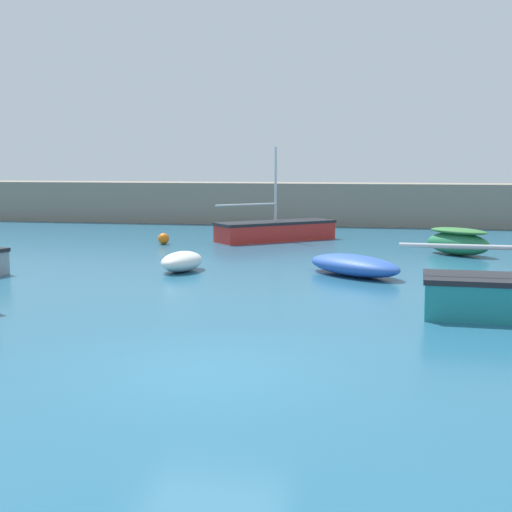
# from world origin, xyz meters

# --- Properties ---
(ground_plane) EXTENTS (120.00, 120.00, 0.20)m
(ground_plane) POSITION_xyz_m (0.00, 0.00, -0.10)
(ground_plane) COLOR #235B7A
(harbor_breakwater) EXTENTS (46.09, 2.93, 2.30)m
(harbor_breakwater) POSITION_xyz_m (0.00, 28.78, 1.15)
(harbor_breakwater) COLOR gray
(harbor_breakwater) RESTS_ON ground_plane
(dinghy_near_pier) EXTENTS (1.41, 2.08, 0.63)m
(dinghy_near_pier) POSITION_xyz_m (-3.71, 10.45, 0.32)
(dinghy_near_pier) COLOR white
(dinghy_near_pier) RESTS_ON ground_plane
(rowboat_white_midwater) EXTENTS (3.58, 3.32, 0.64)m
(rowboat_white_midwater) POSITION_xyz_m (1.73, 10.63, 0.32)
(rowboat_white_midwater) COLOR #2D56B7
(rowboat_white_midwater) RESTS_ON ground_plane
(sailboat_short_mast) EXTENTS (5.20, 4.79, 4.12)m
(sailboat_short_mast) POSITION_xyz_m (-2.30, 19.94, 0.44)
(sailboat_short_mast) COLOR red
(sailboat_short_mast) RESTS_ON ground_plane
(rowboat_with_red_cover) EXTENTS (2.77, 2.56, 1.02)m
(rowboat_with_red_cover) POSITION_xyz_m (5.25, 16.30, 0.51)
(rowboat_with_red_cover) COLOR #287A4C
(rowboat_with_red_cover) RESTS_ON ground_plane
(mooring_buoy_orange) EXTENTS (0.48, 0.48, 0.48)m
(mooring_buoy_orange) POSITION_xyz_m (-6.69, 17.52, 0.24)
(mooring_buoy_orange) COLOR orange
(mooring_buoy_orange) RESTS_ON ground_plane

